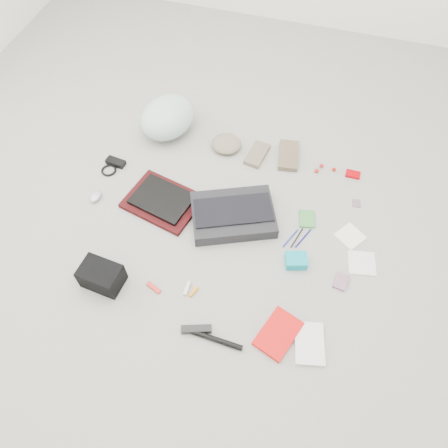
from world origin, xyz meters
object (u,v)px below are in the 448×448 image
(bike_helmet, at_px, (168,117))
(book_red, at_px, (278,334))
(messenger_bag, at_px, (233,215))
(camera_bag, at_px, (102,276))
(laptop, at_px, (162,199))
(accordion_wallet, at_px, (296,261))

(bike_helmet, bearing_deg, book_red, -29.22)
(bike_helmet, height_order, book_red, bike_helmet)
(messenger_bag, bearing_deg, camera_bag, -156.14)
(laptop, relative_size, bike_helmet, 0.84)
(accordion_wallet, bearing_deg, bike_helmet, 126.49)
(bike_helmet, bearing_deg, laptop, -53.05)
(messenger_bag, relative_size, accordion_wallet, 4.13)
(camera_bag, relative_size, book_red, 0.87)
(laptop, bearing_deg, messenger_bag, 14.35)
(messenger_bag, distance_m, camera_bag, 0.74)
(laptop, height_order, accordion_wallet, accordion_wallet)
(laptop, distance_m, book_red, 0.95)
(camera_bag, distance_m, book_red, 0.88)
(laptop, bearing_deg, accordion_wallet, 1.14)
(book_red, bearing_deg, bike_helmet, 150.29)
(camera_bag, bearing_deg, book_red, 4.19)
(book_red, height_order, accordion_wallet, accordion_wallet)
(messenger_bag, distance_m, book_red, 0.68)
(camera_bag, bearing_deg, bike_helmet, 98.64)
(messenger_bag, distance_m, bike_helmet, 0.78)
(messenger_bag, bearing_deg, accordion_wallet, -47.97)
(messenger_bag, relative_size, camera_bag, 2.24)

